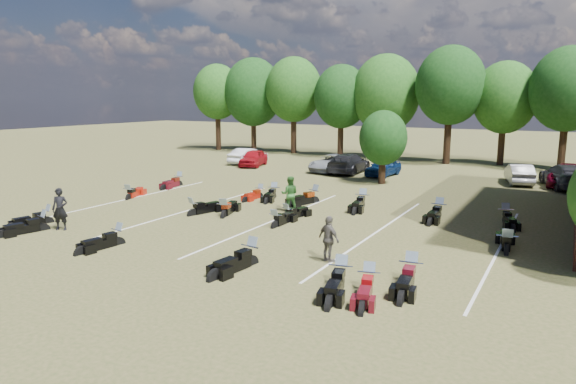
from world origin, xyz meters
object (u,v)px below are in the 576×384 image
Objects in this scene: person_black at (60,209)px; motorcycle_0 at (47,223)px; car_0 at (254,158)px; motorcycle_14 at (179,186)px; person_green at (290,194)px; person_grey at (329,239)px; motorcycle_3 at (251,265)px; motorcycle_7 at (129,199)px; car_4 at (383,167)px.

motorcycle_0 is (-1.65, 0.48, -0.94)m from person_black.
car_0 reaches higher than motorcycle_14.
person_green reaches higher than person_grey.
person_black is 1.02× the size of person_green.
person_black reaches higher than motorcycle_3.
car_0 is at bearing -101.85° from motorcycle_7.
motorcycle_0 is 0.88× the size of motorcycle_3.
person_grey is at bearing 144.63° from motorcycle_7.
person_black is 0.86× the size of motorcycle_7.
person_grey reaches higher than motorcycle_3.
motorcycle_3 reaches higher than motorcycle_14.
person_grey is 0.76× the size of motorcycle_0.
person_black is (4.14, -22.03, 0.24)m from car_0.
car_4 is 23.42m from motorcycle_0.
person_green is at bearing -66.65° from car_0.
person_black reaches higher than motorcycle_0.
motorcycle_3 is 1.15× the size of motorcycle_7.
motorcycle_14 reaches higher than motorcycle_7.
motorcycle_7 is (1.53, -15.56, -0.69)m from car_0.
motorcycle_0 is (-8.92, -21.65, -0.66)m from car_4.
motorcycle_7 is at bearing 5.28° from person_grey.
motorcycle_3 is 17.35m from motorcycle_14.
person_grey is at bearing -38.56° from motorcycle_14.
person_black is (-7.27, -22.13, 0.28)m from car_4.
motorcycle_7 is at bearing -14.26° from person_green.
motorcycle_3 is (14.10, -22.02, -0.69)m from car_0.
car_4 is 14.98m from motorcycle_14.
motorcycle_14 is (-10.18, 3.22, -0.92)m from person_green.
car_4 is 1.67× the size of motorcycle_14.
motorcycle_14 is at bearing -128.27° from car_4.
motorcycle_14 is (-10.42, -10.74, -0.66)m from car_4.
car_0 is at bearing -173.64° from car_4.
motorcycle_7 is (-9.64, -1.70, -0.92)m from person_green.
motorcycle_0 is 6.07m from motorcycle_7.
person_grey is 13.92m from motorcycle_0.
person_green is 0.79× the size of motorcycle_14.
person_grey reaches higher than motorcycle_14.
person_green reaches higher than motorcycle_7.
person_black is at bearing -102.33° from car_4.
motorcycle_0 is at bearing 81.67° from motorcycle_7.
car_0 is at bearing -28.06° from person_grey.
person_grey is 15.58m from motorcycle_7.
person_green is (7.03, 8.16, -0.02)m from person_black.
motorcycle_3 is at bearing 135.37° from motorcycle_7.
person_grey reaches higher than motorcycle_7.
motorcycle_14 is at bearing -100.19° from car_0.
person_grey is at bearing 16.38° from motorcycle_0.
motorcycle_0 is at bearing -106.53° from car_4.
motorcycle_14 is (-1.50, 10.91, 0.00)m from motorcycle_0.
motorcycle_3 is 1.08× the size of motorcycle_14.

